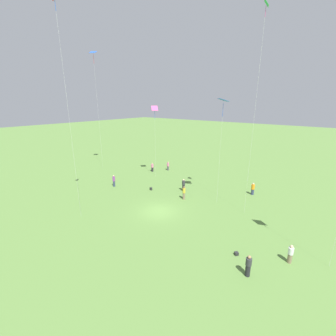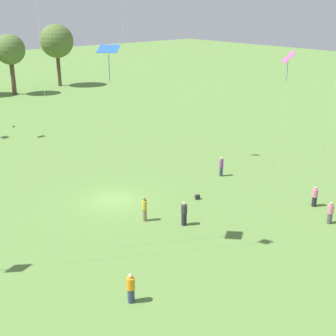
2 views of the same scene
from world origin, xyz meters
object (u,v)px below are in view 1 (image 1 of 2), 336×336
person_0 (114,181)px  person_6 (248,266)px  person_8 (168,166)px  person_2 (152,167)px  kite_0 (223,104)px  person_3 (184,193)px  kite_3 (155,111)px  kite_8 (94,59)px  picnic_bag_2 (151,189)px  kite_2 (264,30)px  person_1 (184,185)px  person_5 (290,254)px  person_4 (253,189)px  picnic_bag_1 (236,254)px  kite_6 (58,25)px

person_0 → person_6: size_ratio=1.05×
person_8 → person_2: bearing=91.8°
person_0 → kite_0: bearing=108.8°
person_0 → person_3: 11.35m
kite_3 → kite_8: 14.40m
person_3 → picnic_bag_2: (5.65, 0.32, -0.73)m
kite_2 → person_2: bearing=101.5°
person_1 → kite_2: size_ratio=0.08×
person_0 → person_5: size_ratio=1.14×
person_1 → kite_2: bearing=-47.0°
person_4 → kite_3: (15.78, 2.52, 10.22)m
person_6 → person_8: size_ratio=1.04×
person_5 → picnic_bag_1: person_5 is taller
person_6 → person_8: (21.39, -17.26, -0.03)m
person_0 → person_1: 10.62m
kite_0 → kite_6: 17.88m
person_1 → person_5: size_ratio=1.13×
kite_2 → picnic_bag_2: kite_2 is taller
person_4 → kite_0: size_ratio=0.13×
person_2 → person_6: 27.50m
person_2 → picnic_bag_2: 9.17m
person_1 → person_2: person_1 is taller
person_2 → person_0: bearing=-3.7°
person_2 → person_4: person_4 is taller
person_2 → picnic_bag_2: size_ratio=3.74×
person_4 → person_8: person_4 is taller
person_6 → kite_3: (20.72, -13.02, 10.20)m
kite_6 → picnic_bag_2: size_ratio=48.59×
person_0 → picnic_bag_1: 21.28m
kite_0 → picnic_bag_2: (9.46, 2.26, -12.06)m
person_5 → kite_6: 27.79m
person_1 → person_0: bearing=168.1°
person_4 → kite_8: (27.13, 5.21, 18.66)m
person_2 → person_5: bearing=58.1°
kite_8 → picnic_bag_1: (-30.51, 8.59, -19.37)m
person_5 → kite_0: bearing=-147.3°
person_6 → person_0: bearing=-15.5°
picnic_bag_2 → person_6: bearing=155.1°
person_8 → kite_3: bearing=136.8°
person_1 → person_6: bearing=-79.8°
person_3 → kite_3: size_ratio=0.15×
person_8 → kite_3: kite_3 is taller
kite_0 → picnic_bag_1: bearing=-142.4°
person_1 → person_5: person_1 is taller
person_2 → kite_3: size_ratio=0.14×
kite_3 → kite_6: kite_6 is taller
person_0 → person_3: size_ratio=1.00×
person_3 → picnic_bag_1: (-9.93, 6.52, -0.78)m
person_5 → person_2: bearing=-137.1°
kite_2 → kite_6: (14.01, 12.50, 0.12)m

